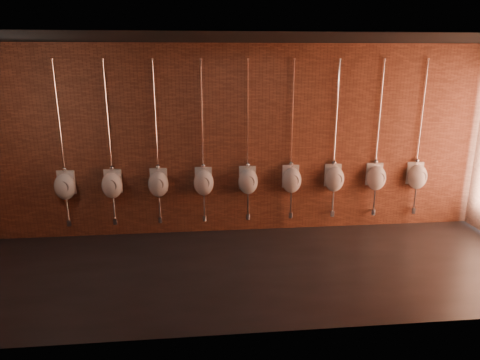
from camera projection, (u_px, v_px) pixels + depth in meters
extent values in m
plane|color=black|center=(251.00, 269.00, 6.23)|extent=(8.50, 8.50, 0.00)
cube|color=black|center=(253.00, 39.00, 5.36)|extent=(8.50, 3.00, 0.04)
cube|color=brown|center=(241.00, 142.00, 7.23)|extent=(8.50, 0.04, 3.20)
cube|color=brown|center=(271.00, 197.00, 4.36)|extent=(8.50, 0.04, 3.20)
ellipsoid|color=white|center=(65.00, 187.00, 7.01)|extent=(0.37, 0.33, 0.45)
cube|color=white|center=(66.00, 182.00, 7.10)|extent=(0.29, 0.07, 0.40)
cylinder|color=#959595|center=(63.00, 187.00, 6.90)|extent=(0.20, 0.04, 0.20)
cylinder|color=silver|center=(59.00, 118.00, 6.79)|extent=(0.02, 0.02, 1.79)
sphere|color=silver|center=(64.00, 169.00, 7.01)|extent=(0.08, 0.08, 0.08)
cylinder|color=silver|center=(52.00, 59.00, 6.54)|extent=(0.05, 0.05, 0.01)
cylinder|color=silver|center=(67.00, 208.00, 7.11)|extent=(0.03, 0.03, 0.41)
cylinder|color=silver|center=(69.00, 223.00, 7.18)|extent=(0.08, 0.08, 0.11)
cylinder|color=silver|center=(70.00, 221.00, 7.26)|extent=(0.03, 0.15, 0.03)
ellipsoid|color=white|center=(112.00, 185.00, 7.08)|extent=(0.37, 0.33, 0.45)
cube|color=white|center=(113.00, 181.00, 7.17)|extent=(0.29, 0.07, 0.40)
cylinder|color=#959595|center=(111.00, 186.00, 6.97)|extent=(0.20, 0.04, 0.20)
cylinder|color=silver|center=(107.00, 117.00, 6.86)|extent=(0.02, 0.02, 1.79)
sphere|color=silver|center=(112.00, 168.00, 7.08)|extent=(0.08, 0.08, 0.08)
cylinder|color=silver|center=(102.00, 59.00, 6.61)|extent=(0.05, 0.05, 0.01)
cylinder|color=silver|center=(114.00, 206.00, 7.18)|extent=(0.03, 0.03, 0.41)
cylinder|color=silver|center=(115.00, 221.00, 7.26)|extent=(0.08, 0.08, 0.11)
cylinder|color=silver|center=(116.00, 219.00, 7.33)|extent=(0.03, 0.15, 0.03)
ellipsoid|color=white|center=(158.00, 184.00, 7.16)|extent=(0.37, 0.33, 0.45)
cube|color=white|center=(159.00, 180.00, 7.25)|extent=(0.29, 0.07, 0.40)
cylinder|color=#959595|center=(158.00, 184.00, 7.04)|extent=(0.20, 0.04, 0.20)
cylinder|color=silver|center=(155.00, 116.00, 6.93)|extent=(0.02, 0.02, 1.79)
sphere|color=silver|center=(158.00, 167.00, 7.15)|extent=(0.08, 0.08, 0.08)
cylinder|color=silver|center=(152.00, 59.00, 6.69)|extent=(0.05, 0.05, 0.01)
cylinder|color=silver|center=(159.00, 205.00, 7.26)|extent=(0.03, 0.03, 0.41)
cylinder|color=silver|center=(160.00, 219.00, 7.33)|extent=(0.08, 0.08, 0.11)
cylinder|color=silver|center=(161.00, 218.00, 7.40)|extent=(0.03, 0.15, 0.03)
ellipsoid|color=white|center=(204.00, 183.00, 7.23)|extent=(0.37, 0.33, 0.45)
cube|color=white|center=(204.00, 179.00, 7.32)|extent=(0.29, 0.07, 0.40)
cylinder|color=#959595|center=(204.00, 183.00, 7.11)|extent=(0.20, 0.04, 0.20)
cylinder|color=silver|center=(202.00, 116.00, 7.01)|extent=(0.02, 0.02, 1.79)
sphere|color=silver|center=(203.00, 166.00, 7.23)|extent=(0.08, 0.08, 0.08)
cylinder|color=silver|center=(201.00, 59.00, 6.76)|extent=(0.05, 0.05, 0.01)
cylinder|color=silver|center=(204.00, 203.00, 7.33)|extent=(0.03, 0.03, 0.41)
cylinder|color=silver|center=(205.00, 218.00, 7.40)|extent=(0.08, 0.08, 0.11)
cylinder|color=silver|center=(204.00, 216.00, 7.47)|extent=(0.03, 0.15, 0.03)
ellipsoid|color=white|center=(248.00, 182.00, 7.30)|extent=(0.37, 0.33, 0.45)
cube|color=white|center=(247.00, 177.00, 7.39)|extent=(0.29, 0.07, 0.40)
cylinder|color=#959595|center=(249.00, 182.00, 7.19)|extent=(0.20, 0.04, 0.20)
cylinder|color=silver|center=(248.00, 115.00, 7.08)|extent=(0.02, 0.02, 1.79)
sphere|color=silver|center=(248.00, 165.00, 7.30)|extent=(0.08, 0.08, 0.08)
cylinder|color=silver|center=(248.00, 59.00, 6.83)|extent=(0.05, 0.05, 0.01)
cylinder|color=silver|center=(248.00, 202.00, 7.40)|extent=(0.03, 0.03, 0.41)
cylinder|color=silver|center=(248.00, 216.00, 7.47)|extent=(0.08, 0.08, 0.11)
cylinder|color=silver|center=(247.00, 215.00, 7.55)|extent=(0.03, 0.15, 0.03)
ellipsoid|color=white|center=(292.00, 180.00, 7.37)|extent=(0.37, 0.33, 0.45)
cube|color=white|center=(290.00, 176.00, 7.46)|extent=(0.29, 0.07, 0.40)
cylinder|color=#959595|center=(293.00, 181.00, 7.26)|extent=(0.20, 0.04, 0.20)
cylinder|color=silver|center=(293.00, 115.00, 7.15)|extent=(0.02, 0.02, 1.79)
sphere|color=silver|center=(291.00, 164.00, 7.37)|extent=(0.08, 0.08, 0.08)
cylinder|color=silver|center=(295.00, 59.00, 6.91)|extent=(0.05, 0.05, 0.01)
cylinder|color=silver|center=(291.00, 201.00, 7.47)|extent=(0.03, 0.03, 0.41)
cylinder|color=silver|center=(290.00, 215.00, 7.55)|extent=(0.08, 0.08, 0.11)
cylinder|color=silver|center=(290.00, 213.00, 7.62)|extent=(0.03, 0.15, 0.03)
ellipsoid|color=white|center=(334.00, 179.00, 7.45)|extent=(0.37, 0.33, 0.45)
cube|color=white|center=(333.00, 175.00, 7.54)|extent=(0.29, 0.07, 0.40)
cylinder|color=#959595|center=(337.00, 179.00, 7.33)|extent=(0.20, 0.04, 0.20)
cylinder|color=silver|center=(337.00, 114.00, 7.22)|extent=(0.02, 0.02, 1.79)
sphere|color=silver|center=(334.00, 163.00, 7.44)|extent=(0.08, 0.08, 0.08)
cylinder|color=silver|center=(340.00, 59.00, 6.98)|extent=(0.05, 0.05, 0.01)
cylinder|color=silver|center=(333.00, 199.00, 7.55)|extent=(0.03, 0.03, 0.41)
cylinder|color=silver|center=(332.00, 213.00, 7.62)|extent=(0.08, 0.08, 0.11)
cylinder|color=silver|center=(331.00, 212.00, 7.69)|extent=(0.03, 0.15, 0.03)
ellipsoid|color=white|center=(376.00, 178.00, 7.52)|extent=(0.37, 0.33, 0.45)
cube|color=white|center=(374.00, 174.00, 7.61)|extent=(0.29, 0.07, 0.40)
cylinder|color=#959595|center=(379.00, 178.00, 7.40)|extent=(0.20, 0.04, 0.20)
cylinder|color=silver|center=(380.00, 113.00, 7.30)|extent=(0.02, 0.02, 1.79)
sphere|color=silver|center=(376.00, 162.00, 7.52)|extent=(0.08, 0.08, 0.08)
cylinder|color=silver|center=(385.00, 59.00, 7.05)|extent=(0.05, 0.05, 0.01)
cylinder|color=silver|center=(374.00, 198.00, 7.62)|extent=(0.03, 0.03, 0.41)
cylinder|color=silver|center=(373.00, 212.00, 7.69)|extent=(0.08, 0.08, 0.11)
cylinder|color=silver|center=(372.00, 210.00, 7.76)|extent=(0.03, 0.15, 0.03)
ellipsoid|color=white|center=(417.00, 177.00, 7.59)|extent=(0.37, 0.33, 0.45)
cube|color=white|center=(415.00, 173.00, 7.68)|extent=(0.29, 0.07, 0.40)
cylinder|color=#959595|center=(421.00, 177.00, 7.48)|extent=(0.20, 0.04, 0.20)
cylinder|color=silver|center=(422.00, 113.00, 7.37)|extent=(0.02, 0.02, 1.79)
sphere|color=silver|center=(417.00, 161.00, 7.59)|extent=(0.08, 0.08, 0.08)
cylinder|color=silver|center=(428.00, 59.00, 7.12)|extent=(0.05, 0.05, 0.01)
cylinder|color=silver|center=(415.00, 197.00, 7.69)|extent=(0.03, 0.03, 0.41)
cylinder|color=silver|center=(413.00, 210.00, 7.77)|extent=(0.08, 0.08, 0.11)
cylinder|color=silver|center=(411.00, 209.00, 7.84)|extent=(0.03, 0.15, 0.03)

